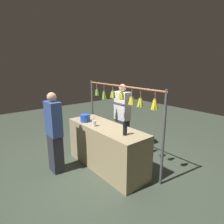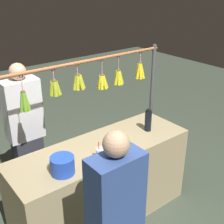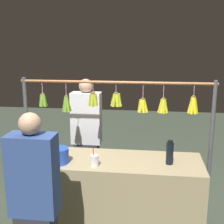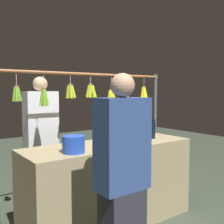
{
  "view_description": "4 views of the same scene",
  "coord_description": "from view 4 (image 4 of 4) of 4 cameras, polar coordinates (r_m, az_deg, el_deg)",
  "views": [
    {
      "loc": [
        -2.79,
        2.12,
        2.02
      ],
      "look_at": [
        -0.19,
        0.0,
        1.18
      ],
      "focal_mm": 30.81,
      "sensor_mm": 36.0,
      "label": 1
    },
    {
      "loc": [
        1.46,
        2.02,
        2.36
      ],
      "look_at": [
        -0.13,
        0.0,
        1.19
      ],
      "focal_mm": 48.04,
      "sensor_mm": 36.0,
      "label": 2
    },
    {
      "loc": [
        -0.37,
        2.85,
        2.04
      ],
      "look_at": [
        -0.0,
        0.0,
        1.36
      ],
      "focal_mm": 48.4,
      "sensor_mm": 36.0,
      "label": 3
    },
    {
      "loc": [
        1.65,
        2.28,
        1.42
      ],
      "look_at": [
        -0.03,
        0.0,
        1.19
      ],
      "focal_mm": 43.57,
      "sensor_mm": 36.0,
      "label": 4
    }
  ],
  "objects": [
    {
      "name": "water_bottle",
      "position": [
        3.18,
        8.44,
        -3.45
      ],
      "size": [
        0.07,
        0.07,
        0.24
      ],
      "color": "black",
      "rests_on": "market_counter"
    },
    {
      "name": "drink_cup",
      "position": [
        2.63,
        -0.73,
        -6.43
      ],
      "size": [
        0.08,
        0.08,
        0.18
      ],
      "color": "silver",
      "rests_on": "market_counter"
    },
    {
      "name": "display_rack",
      "position": [
        3.14,
        -4.16,
        0.62
      ],
      "size": [
        2.15,
        0.13,
        1.64
      ],
      "color": "#4C4C51",
      "rests_on": "ground"
    },
    {
      "name": "ground_plane",
      "position": [
        3.15,
        -0.42,
        -22.25
      ],
      "size": [
        12.0,
        12.0,
        0.0
      ],
      "primitive_type": "plane",
      "color": "#3A4436"
    },
    {
      "name": "vendor_person",
      "position": [
        3.38,
        -14.61,
        -6.48
      ],
      "size": [
        0.38,
        0.2,
        1.58
      ],
      "color": "#2D2D38",
      "rests_on": "ground"
    },
    {
      "name": "customer_person",
      "position": [
        1.96,
        2.17,
        -15.07
      ],
      "size": [
        0.36,
        0.2,
        1.54
      ],
      "color": "#2D2D38",
      "rests_on": "ground"
    },
    {
      "name": "market_counter",
      "position": [
        2.98,
        -0.42,
        -14.82
      ],
      "size": [
        1.84,
        0.62,
        0.86
      ],
      "primitive_type": "cube",
      "color": "tan",
      "rests_on": "ground"
    },
    {
      "name": "blue_bucket",
      "position": [
        2.46,
        -8.08,
        -6.73
      ],
      "size": [
        0.2,
        0.2,
        0.15
      ],
      "primitive_type": "cylinder",
      "color": "blue",
      "rests_on": "market_counter"
    }
  ]
}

